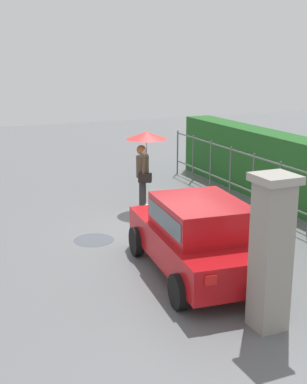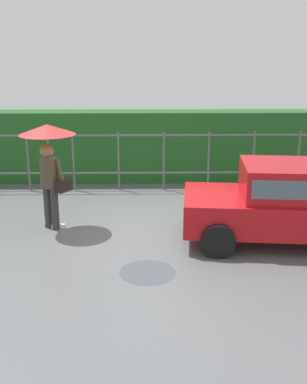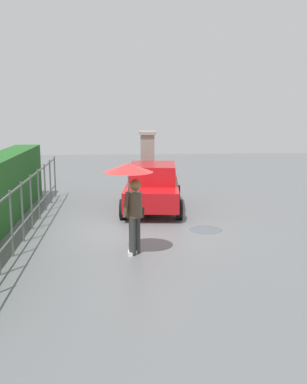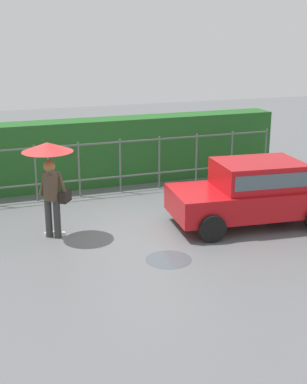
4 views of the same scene
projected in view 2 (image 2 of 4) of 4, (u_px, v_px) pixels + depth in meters
name	position (u px, v px, depth m)	size (l,w,h in m)	color
ground_plane	(155.00, 228.00, 9.23)	(40.00, 40.00, 0.00)	slate
car	(289.00, 200.00, 8.37)	(3.87, 2.16, 1.48)	#B71116
pedestrian	(48.00, 150.00, 8.85)	(1.09, 1.09, 2.08)	#333333
fence_section	(141.00, 159.00, 11.63)	(10.39, 0.05, 1.50)	#59605B
hedge_row	(142.00, 146.00, 12.58)	(11.34, 0.90, 1.90)	#235B23
puddle_near	(147.00, 272.00, 7.36)	(0.91, 0.91, 0.00)	#4C545B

